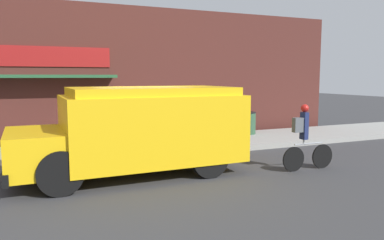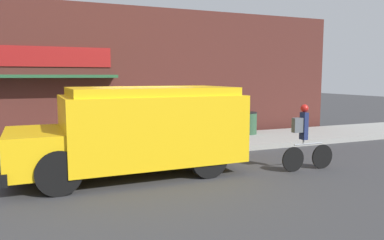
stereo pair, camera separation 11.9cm
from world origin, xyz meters
TOP-DOWN VIEW (x-y plane):
  - ground_plane at (0.00, 0.00)m, footprint 70.00×70.00m
  - sidewalk at (0.00, 1.39)m, footprint 28.00×2.79m
  - storefront at (-0.07, 3.22)m, footprint 17.98×0.94m
  - school_bus at (-0.49, -1.38)m, footprint 5.36×2.76m
  - cyclist at (3.40, -2.66)m, footprint 1.52×0.20m
  - trash_bin at (4.64, 2.10)m, footprint 0.64×0.64m

SIDE VIEW (x-z plane):
  - ground_plane at x=0.00m, z-range 0.00..0.00m
  - sidewalk at x=0.00m, z-range 0.00..0.18m
  - trash_bin at x=4.64m, z-range 0.18..1.01m
  - cyclist at x=3.40m, z-range -0.03..1.64m
  - school_bus at x=-0.49m, z-range 0.06..2.15m
  - storefront at x=-0.07m, z-range 0.00..4.82m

